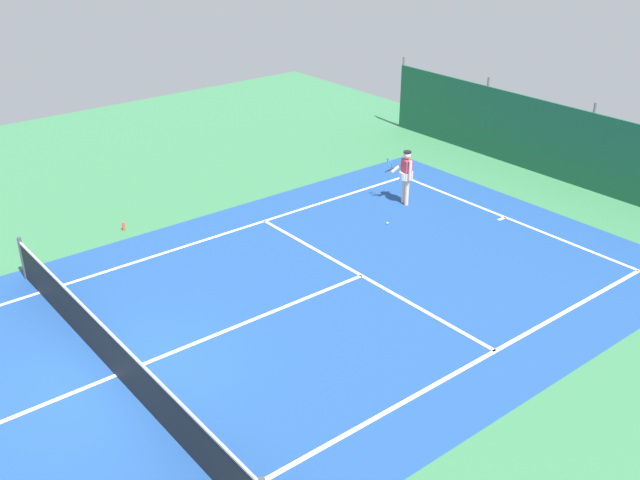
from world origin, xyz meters
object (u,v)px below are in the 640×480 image
Objects in this scene: tennis_net at (113,354)px; tennis_ball_near_player at (387,223)px; tennis_player at (406,173)px; water_bottle at (124,226)px.

tennis_net is 9.16m from tennis_ball_near_player.
tennis_player reaches higher than tennis_ball_near_player.
tennis_net is at bearing -78.71° from tennis_ball_near_player.
tennis_player is 1.84m from tennis_ball_near_player.
tennis_net is 6.78m from water_bottle.
tennis_ball_near_player is at bearing 54.32° from water_bottle.
water_bottle is (-4.26, -5.93, 0.09)m from tennis_ball_near_player.
water_bottle is at bearing -125.68° from tennis_ball_near_player.
tennis_player is at bearing 118.13° from tennis_ball_near_player.
tennis_player is 6.83× the size of water_bottle.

